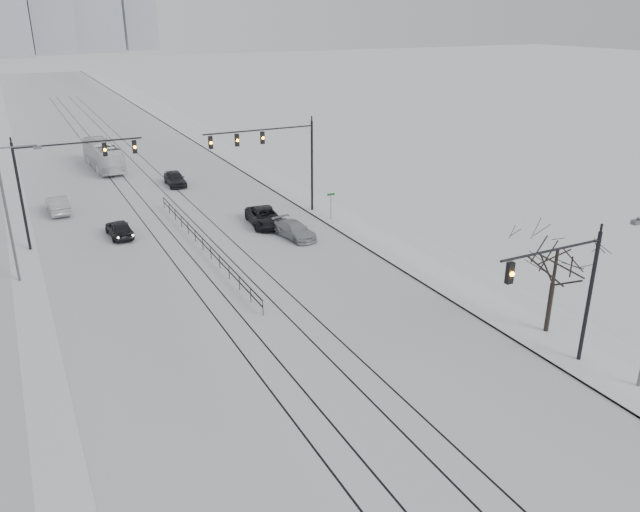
{
  "coord_description": "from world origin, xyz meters",
  "views": [
    {
      "loc": [
        -11.7,
        -12.68,
        16.63
      ],
      "look_at": [
        3.61,
        17.77,
        3.2
      ],
      "focal_mm": 35.0,
      "sensor_mm": 36.0,
      "label": 1
    }
  ],
  "objects": [
    {
      "name": "traffic_mast_near",
      "position": [
        10.79,
        6.0,
        4.56
      ],
      "size": [
        6.1,
        0.37,
        7.0
      ],
      "color": "black",
      "rests_on": "ground"
    },
    {
      "name": "box_truck",
      "position": [
        -2.38,
        60.01,
        1.5
      ],
      "size": [
        3.09,
        10.9,
        3.0
      ],
      "primitive_type": "imported",
      "rotation": [
        0.0,
        0.0,
        3.19
      ],
      "color": "white",
      "rests_on": "ground"
    },
    {
      "name": "sedan_sb_outer",
      "position": [
        -8.7,
        44.59,
        0.76
      ],
      "size": [
        1.77,
        4.66,
        1.52
      ],
      "primitive_type": "imported",
      "rotation": [
        0.0,
        0.0,
        3.18
      ],
      "color": "#ADB2B5",
      "rests_on": "ground"
    },
    {
      "name": "sedan_nb_far",
      "position": [
        2.9,
        49.23,
        0.73
      ],
      "size": [
        1.89,
        4.36,
        1.46
      ],
      "primitive_type": "imported",
      "rotation": [
        0.0,
        0.0,
        -0.04
      ],
      "color": "black",
      "rests_on": "ground"
    },
    {
      "name": "traffic_mast_nw",
      "position": [
        -8.52,
        36.0,
        5.57
      ],
      "size": [
        9.1,
        0.37,
        8.0
      ],
      "color": "black",
      "rests_on": "ground"
    },
    {
      "name": "sedan_nb_right",
      "position": [
        7.23,
        29.4,
        0.64
      ],
      "size": [
        2.44,
        4.64,
        1.28
      ],
      "primitive_type": "imported",
      "rotation": [
        0.0,
        0.0,
        0.15
      ],
      "color": "#9EA2A5",
      "rests_on": "ground"
    },
    {
      "name": "tram_rails",
      "position": [
        -0.0,
        40.0,
        0.02
      ],
      "size": [
        5.3,
        180.0,
        0.01
      ],
      "color": "black",
      "rests_on": "ground"
    },
    {
      "name": "street_sign",
      "position": [
        11.8,
        32.0,
        1.61
      ],
      "size": [
        0.7,
        0.06,
        2.4
      ],
      "color": "#595B60",
      "rests_on": "ground"
    },
    {
      "name": "median_fence",
      "position": [
        0.0,
        30.0,
        0.53
      ],
      "size": [
        0.06,
        24.0,
        1.0
      ],
      "color": "black",
      "rests_on": "ground"
    },
    {
      "name": "sedan_nb_front",
      "position": [
        6.3,
        33.36,
        0.71
      ],
      "size": [
        2.95,
        5.37,
        1.42
      ],
      "primitive_type": "imported",
      "rotation": [
        0.0,
        0.0,
        -0.12
      ],
      "color": "black",
      "rests_on": "ground"
    },
    {
      "name": "bare_tree",
      "position": [
        13.2,
        9.0,
        4.49
      ],
      "size": [
        4.4,
        4.4,
        6.1
      ],
      "color": "black",
      "rests_on": "ground"
    },
    {
      "name": "sidewalk_east",
      "position": [
        13.5,
        60.0,
        0.08
      ],
      "size": [
        5.0,
        260.0,
        0.16
      ],
      "primitive_type": "cube",
      "color": "white",
      "rests_on": "ground"
    },
    {
      "name": "traffic_mast_ne",
      "position": [
        8.15,
        34.99,
        5.76
      ],
      "size": [
        9.6,
        0.37,
        8.0
      ],
      "color": "black",
      "rests_on": "ground"
    },
    {
      "name": "sedan_sb_inner",
      "position": [
        -4.99,
        35.77,
        0.69
      ],
      "size": [
        1.82,
        4.15,
        1.39
      ],
      "primitive_type": "imported",
      "rotation": [
        0.0,
        0.0,
        3.19
      ],
      "color": "black",
      "rests_on": "ground"
    },
    {
      "name": "road",
      "position": [
        0.0,
        60.0,
        0.01
      ],
      "size": [
        22.0,
        260.0,
        0.02
      ],
      "primitive_type": "cube",
      "color": "silver",
      "rests_on": "ground"
    },
    {
      "name": "street_light_west",
      "position": [
        -12.2,
        30.0,
        5.21
      ],
      "size": [
        2.73,
        0.25,
        9.0
      ],
      "color": "#595B60",
      "rests_on": "ground"
    },
    {
      "name": "curb",
      "position": [
        11.05,
        60.0,
        0.06
      ],
      "size": [
        0.1,
        260.0,
        0.12
      ],
      "primitive_type": "cube",
      "color": "gray",
      "rests_on": "ground"
    }
  ]
}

